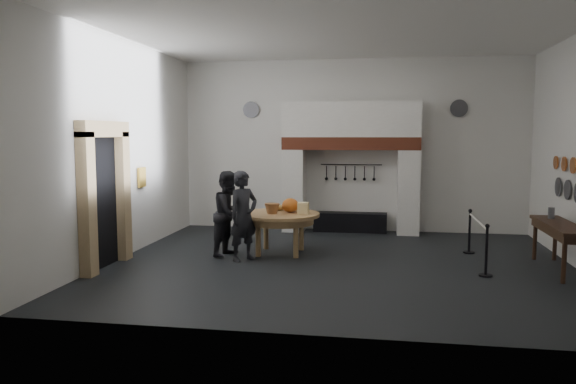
% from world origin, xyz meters
% --- Properties ---
extents(floor, '(9.00, 8.00, 0.02)m').
position_xyz_m(floor, '(0.00, 0.00, 0.00)').
color(floor, black).
rests_on(floor, ground).
extents(ceiling, '(9.00, 8.00, 0.02)m').
position_xyz_m(ceiling, '(0.00, 0.00, 4.50)').
color(ceiling, silver).
rests_on(ceiling, wall_back).
extents(wall_back, '(9.00, 0.02, 4.50)m').
position_xyz_m(wall_back, '(0.00, 4.00, 2.25)').
color(wall_back, silver).
rests_on(wall_back, floor).
extents(wall_front, '(9.00, 0.02, 4.50)m').
position_xyz_m(wall_front, '(0.00, -4.00, 2.25)').
color(wall_front, silver).
rests_on(wall_front, floor).
extents(wall_left, '(0.02, 8.00, 4.50)m').
position_xyz_m(wall_left, '(-4.50, 0.00, 2.25)').
color(wall_left, silver).
rests_on(wall_left, floor).
extents(chimney_pier_left, '(0.55, 0.70, 2.15)m').
position_xyz_m(chimney_pier_left, '(-1.48, 3.65, 1.07)').
color(chimney_pier_left, silver).
rests_on(chimney_pier_left, floor).
extents(chimney_pier_right, '(0.55, 0.70, 2.15)m').
position_xyz_m(chimney_pier_right, '(1.48, 3.65, 1.07)').
color(chimney_pier_right, silver).
rests_on(chimney_pier_right, floor).
extents(hearth_brick_band, '(3.50, 0.72, 0.32)m').
position_xyz_m(hearth_brick_band, '(0.00, 3.65, 2.31)').
color(hearth_brick_band, '#9E442B').
rests_on(hearth_brick_band, chimney_pier_left).
extents(chimney_hood, '(3.50, 0.70, 0.90)m').
position_xyz_m(chimney_hood, '(0.00, 3.65, 2.92)').
color(chimney_hood, silver).
rests_on(chimney_hood, hearth_brick_band).
extents(iron_range, '(1.90, 0.45, 0.50)m').
position_xyz_m(iron_range, '(0.00, 3.72, 0.25)').
color(iron_range, black).
rests_on(iron_range, floor).
extents(utensil_rail, '(1.60, 0.02, 0.02)m').
position_xyz_m(utensil_rail, '(0.00, 3.92, 1.75)').
color(utensil_rail, black).
rests_on(utensil_rail, wall_back).
extents(door_recess, '(0.04, 1.10, 2.50)m').
position_xyz_m(door_recess, '(-4.47, -1.00, 1.25)').
color(door_recess, black).
rests_on(door_recess, floor).
extents(door_jamb_near, '(0.22, 0.30, 2.60)m').
position_xyz_m(door_jamb_near, '(-4.38, -1.70, 1.30)').
color(door_jamb_near, tan).
rests_on(door_jamb_near, floor).
extents(door_jamb_far, '(0.22, 0.30, 2.60)m').
position_xyz_m(door_jamb_far, '(-4.38, -0.30, 1.30)').
color(door_jamb_far, tan).
rests_on(door_jamb_far, floor).
extents(door_lintel, '(0.22, 1.70, 0.30)m').
position_xyz_m(door_lintel, '(-4.38, -1.00, 2.65)').
color(door_lintel, tan).
rests_on(door_lintel, door_jamb_near).
extents(wall_plaque, '(0.05, 0.34, 0.44)m').
position_xyz_m(wall_plaque, '(-4.45, 0.80, 1.60)').
color(wall_plaque, gold).
rests_on(wall_plaque, wall_left).
extents(work_table, '(2.15, 2.15, 0.07)m').
position_xyz_m(work_table, '(-1.33, 0.79, 0.84)').
color(work_table, tan).
rests_on(work_table, floor).
extents(pumpkin, '(0.36, 0.36, 0.31)m').
position_xyz_m(pumpkin, '(-1.13, 0.89, 1.03)').
color(pumpkin, '#DB5D1E').
rests_on(pumpkin, work_table).
extents(cheese_block_big, '(0.22, 0.22, 0.24)m').
position_xyz_m(cheese_block_big, '(-0.83, 0.74, 0.99)').
color(cheese_block_big, '#FFE198').
rests_on(cheese_block_big, work_table).
extents(cheese_block_small, '(0.18, 0.18, 0.20)m').
position_xyz_m(cheese_block_small, '(-0.85, 1.04, 0.97)').
color(cheese_block_small, '#F0DB8F').
rests_on(cheese_block_small, work_table).
extents(wicker_basket, '(0.41, 0.41, 0.22)m').
position_xyz_m(wicker_basket, '(-1.48, 0.64, 0.98)').
color(wicker_basket, '#A36E3B').
rests_on(wicker_basket, work_table).
extents(bread_loaf, '(0.31, 0.18, 0.13)m').
position_xyz_m(bread_loaf, '(-1.43, 1.14, 0.94)').
color(bread_loaf, olive).
rests_on(bread_loaf, work_table).
extents(visitor_near, '(0.76, 0.79, 1.82)m').
position_xyz_m(visitor_near, '(-1.94, 0.00, 0.91)').
color(visitor_near, black).
rests_on(visitor_near, floor).
extents(visitor_far, '(0.89, 1.02, 1.79)m').
position_xyz_m(visitor_far, '(-2.34, 0.40, 0.89)').
color(visitor_far, black).
rests_on(visitor_far, floor).
extents(side_table, '(0.55, 2.20, 0.06)m').
position_xyz_m(side_table, '(4.10, 0.13, 0.87)').
color(side_table, '#332012').
rests_on(side_table, floor).
extents(pewter_jug, '(0.12, 0.12, 0.22)m').
position_xyz_m(pewter_jug, '(4.10, 0.73, 1.01)').
color(pewter_jug, '#54555A').
rests_on(pewter_jug, side_table).
extents(copper_pan_b, '(0.03, 0.32, 0.32)m').
position_xyz_m(copper_pan_b, '(4.46, 0.75, 1.95)').
color(copper_pan_b, '#C6662D').
rests_on(copper_pan_b, wall_right).
extents(copper_pan_c, '(0.03, 0.30, 0.30)m').
position_xyz_m(copper_pan_c, '(4.46, 1.30, 1.95)').
color(copper_pan_c, '#C6662D').
rests_on(copper_pan_c, wall_right).
extents(copper_pan_d, '(0.03, 0.28, 0.28)m').
position_xyz_m(copper_pan_d, '(4.46, 1.85, 1.95)').
color(copper_pan_d, '#C6662D').
rests_on(copper_pan_d, wall_right).
extents(pewter_plate_mid, '(0.03, 0.40, 0.40)m').
position_xyz_m(pewter_plate_mid, '(4.46, 1.00, 1.45)').
color(pewter_plate_mid, '#4C4C51').
rests_on(pewter_plate_mid, wall_right).
extents(pewter_plate_right, '(0.03, 0.40, 0.40)m').
position_xyz_m(pewter_plate_right, '(4.46, 1.60, 1.45)').
color(pewter_plate_right, '#4C4C51').
rests_on(pewter_plate_right, wall_right).
extents(pewter_plate_back_left, '(0.44, 0.03, 0.44)m').
position_xyz_m(pewter_plate_back_left, '(-2.70, 3.96, 3.20)').
color(pewter_plate_back_left, '#4C4C51').
rests_on(pewter_plate_back_left, wall_back).
extents(pewter_plate_back_right, '(0.44, 0.03, 0.44)m').
position_xyz_m(pewter_plate_back_right, '(2.70, 3.96, 3.20)').
color(pewter_plate_back_right, '#4C4C51').
rests_on(pewter_plate_back_right, wall_back).
extents(barrier_post_near, '(0.05, 0.05, 0.90)m').
position_xyz_m(barrier_post_near, '(2.68, -0.52, 0.45)').
color(barrier_post_near, black).
rests_on(barrier_post_near, floor).
extents(barrier_post_far, '(0.05, 0.05, 0.90)m').
position_xyz_m(barrier_post_far, '(2.68, 1.48, 0.45)').
color(barrier_post_far, black).
rests_on(barrier_post_far, floor).
extents(barrier_rope, '(0.04, 2.00, 0.04)m').
position_xyz_m(barrier_rope, '(2.68, 0.48, 0.85)').
color(barrier_rope, beige).
rests_on(barrier_rope, barrier_post_near).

